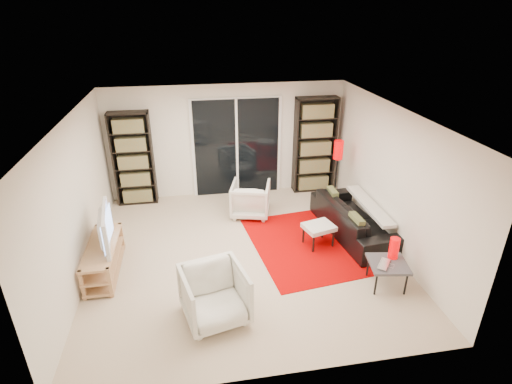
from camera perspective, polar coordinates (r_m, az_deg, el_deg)
floor at (r=6.87m, az=-1.65°, el=-8.77°), size 5.00×5.00×0.00m
wall_back at (r=8.60m, az=-4.15°, el=7.28°), size 5.00×0.02×2.40m
wall_front at (r=4.18m, az=3.19°, el=-14.06°), size 5.00×0.02×2.40m
wall_left at (r=6.47m, az=-24.28°, el=-1.27°), size 0.02×5.00×2.40m
wall_right at (r=7.04m, az=18.81°, el=1.76°), size 0.02×5.00×2.40m
ceiling at (r=5.88m, az=-1.94°, el=11.00°), size 5.00×5.00×0.02m
sliding_door at (r=8.63m, az=-2.77°, el=6.33°), size 1.92×0.08×2.16m
bookshelf_left at (r=8.56m, az=-17.11°, el=4.52°), size 0.80×0.30×1.95m
bookshelf_right at (r=8.86m, az=8.38°, el=6.60°), size 0.90×0.30×2.10m
tv_stand at (r=6.74m, az=-20.91°, el=-8.77°), size 0.43×1.36×0.50m
tv at (r=6.47m, az=-21.45°, el=-4.87°), size 0.27×1.02×0.58m
rug at (r=7.15m, az=6.88°, el=-7.45°), size 1.99×2.51×0.01m
sofa at (r=7.50m, az=13.78°, el=-3.72°), size 1.04×2.16×0.61m
armchair_back at (r=7.92m, az=-0.79°, el=-1.01°), size 0.91×0.92×0.68m
armchair_front at (r=5.45m, az=-5.93°, el=-14.45°), size 0.97×0.99×0.75m
ottoman at (r=7.01m, az=8.97°, el=-5.09°), size 0.59×0.53×0.40m
side_table at (r=6.29m, az=18.33°, el=-9.87°), size 0.63×0.63×0.40m
laptop at (r=6.19m, az=18.22°, el=-9.90°), size 0.36×0.38×0.03m
table_lamp at (r=6.33m, az=19.11°, el=-7.58°), size 0.14×0.14×0.33m
floor_lamp at (r=8.23m, az=11.61°, el=4.99°), size 0.21×0.21×1.40m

